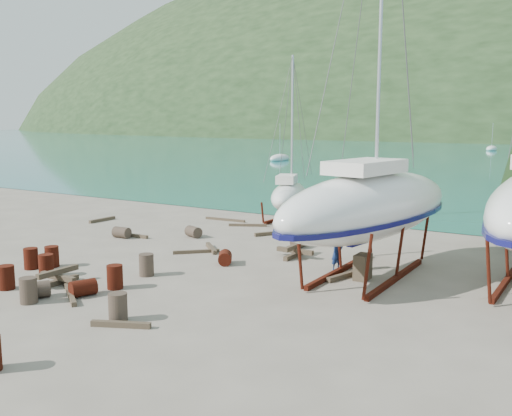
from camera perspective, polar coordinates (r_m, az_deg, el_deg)
The scene contains 36 objects.
ground at distance 22.47m, azimuth -7.59°, elevation -7.10°, with size 600.00×600.00×0.00m, color #6C6255.
far_house_left at distance 219.40m, azimuth 12.66°, elevation 7.65°, with size 6.60×5.60×5.60m.
far_house_center at distance 209.34m, azimuth 23.09°, elevation 7.13°, with size 6.60×5.60×5.60m.
moored_boat_left at distance 88.44m, azimuth 2.39°, elevation 4.99°, with size 2.00×5.00×6.05m.
moored_boat_far at distance 128.56m, azimuth 22.49°, elevation 5.49°, with size 2.00×5.00×6.05m.
large_sailboat_near at distance 22.55m, azimuth 11.30°, elevation 0.30°, with size 4.98×11.64×17.75m.
small_sailboat_shore at distance 34.60m, azimuth 3.31°, elevation 1.31°, with size 3.98×6.50×9.94m.
worker at distance 23.54m, azimuth 8.14°, elevation -4.22°, with size 0.63×0.41×1.72m, color navy.
drum_1 at distance 21.36m, azimuth -21.11°, elevation -7.64°, with size 0.58×0.58×0.88m, color #2D2823.
drum_3 at distance 22.82m, azimuth -23.69°, elevation -6.37°, with size 0.58×0.58×0.88m, color #57160F.
drum_4 at distance 31.71m, azimuth 7.62°, elevation -1.92°, with size 0.58×0.58×0.88m, color #57160F.
drum_5 at distance 23.11m, azimuth -10.90°, elevation -5.60°, with size 0.58×0.58×0.88m, color #2D2823.
drum_6 at distance 24.53m, azimuth -3.11°, elevation -4.98°, with size 0.58×0.58×0.88m, color #57160F.
drum_8 at distance 25.54m, azimuth -19.73°, elevation -4.59°, with size 0.58×0.58×0.88m, color #57160F.
drum_9 at distance 30.31m, azimuth -6.27°, elevation -2.38°, with size 0.58×0.58×0.88m, color #2D2823.
drum_10 at distance 24.10m, azimuth -20.25°, elevation -5.40°, with size 0.58×0.58×0.88m, color #57160F.
drum_11 at distance 27.83m, azimuth 4.38°, elevation -3.35°, with size 0.58×0.58×0.88m, color #2D2823.
drum_12 at distance 21.07m, azimuth -16.91°, elevation -7.65°, with size 0.58×0.58×0.88m, color #57160F.
drum_13 at distance 25.49m, azimuth -21.58°, elevation -4.72°, with size 0.58×0.58×0.88m, color #57160F.
drum_14 at distance 21.62m, azimuth -13.93°, elevation -6.70°, with size 0.58×0.58×0.88m, color #57160F.
drum_15 at distance 30.78m, azimuth -13.29°, elevation -2.39°, with size 0.58×0.58×0.88m, color #2D2823.
drum_16 at distance 20.84m, azimuth -21.80°, elevation -7.66°, with size 0.58×0.58×0.88m, color #2D2823.
drum_17 at distance 18.22m, azimuth -13.64°, elevation -9.61°, with size 0.58×0.58×0.88m, color #2D2823.
timber_0 at distance 35.19m, azimuth -3.11°, elevation -1.16°, with size 0.14×2.77×0.14m, color brown.
timber_1 at distance 22.73m, azimuth 8.87°, elevation -6.69°, with size 0.19×2.02×0.19m, color brown.
timber_2 at distance 36.21m, azimuth -15.12°, elevation -1.14°, with size 0.19×1.96×0.19m, color brown.
timber_3 at distance 22.52m, azimuth -18.15°, elevation -7.23°, with size 0.15×3.01×0.15m, color brown.
timber_4 at distance 30.91m, azimuth -12.22°, elevation -2.70°, with size 0.17×1.97×0.17m, color brown.
timber_5 at distance 21.46m, azimuth -18.17°, elevation -8.00°, with size 0.16×3.10×0.16m, color brown.
timber_6 at distance 30.69m, azimuth 1.36°, elevation -2.56°, with size 0.19×1.76×0.19m, color brown.
timber_7 at distance 17.78m, azimuth -13.37°, elevation -11.26°, with size 0.17×1.83×0.17m, color brown.
timber_8 at distance 27.24m, azimuth -4.49°, elevation -4.04°, with size 0.19×1.99×0.19m, color brown.
timber_9 at distance 33.25m, azimuth -0.84°, elevation -1.72°, with size 0.15×2.22×0.15m, color brown.
timber_11 at distance 26.70m, azimuth -5.99°, elevation -4.36°, with size 0.15×2.16×0.15m, color brown.
timber_pile_fore at distance 22.75m, azimuth -19.19°, elevation -6.53°, with size 1.80×1.80×0.60m.
timber_pile_aft at distance 25.79m, azimuth 3.92°, elevation -4.29°, with size 1.80×1.80×0.60m.
Camera 1 is at (13.92, -16.55, 6.08)m, focal length 40.00 mm.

